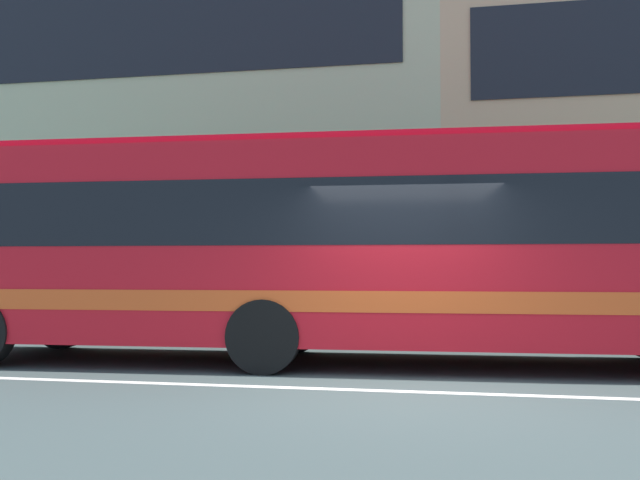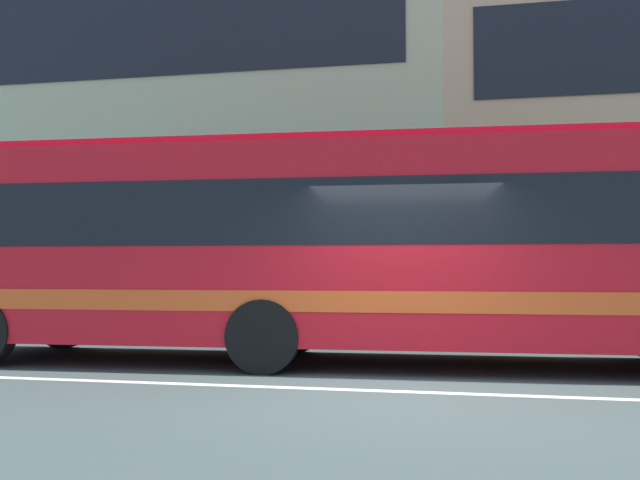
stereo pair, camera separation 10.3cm
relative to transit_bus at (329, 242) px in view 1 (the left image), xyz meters
name	(u,v)px [view 1 (the left image)]	position (x,y,z in m)	size (l,w,h in m)	color
ground_plane	(401,392)	(1.21, -2.15, -1.80)	(160.00, 160.00, 0.00)	#3A4645
lane_centre_line	(401,391)	(1.21, -2.15, -1.80)	(60.00, 0.16, 0.01)	silver
hedge_row_far	(358,315)	(-0.02, 3.42, -1.32)	(18.29, 1.10, 0.95)	#204B26
apartment_block_left	(108,113)	(-9.77, 11.65, 4.95)	(22.75, 9.93, 13.49)	#B5B992
transit_bus	(329,242)	(0.00, 0.00, 0.00)	(11.89, 3.01, 3.27)	red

